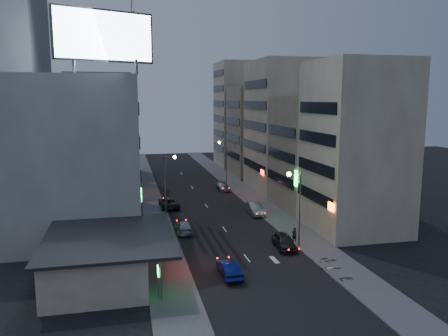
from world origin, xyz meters
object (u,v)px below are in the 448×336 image
object	(u,v)px
parked_car_left	(169,202)
scooter_blue	(334,260)
person	(294,235)
scooter_black_b	(334,254)
road_car_silver	(184,227)
scooter_silver_a	(338,261)
parked_car_right_mid	(255,209)
scooter_black_a	(351,271)
parked_car_right_far	(223,187)
parked_car_right_near	(284,241)
scooter_silver_b	(324,251)
road_car_blue	(229,269)

from	to	relation	value
parked_car_left	scooter_blue	world-z (taller)	parked_car_left
person	scooter_black_b	distance (m)	6.00
parked_car_left	road_car_silver	bearing A→B (deg)	90.54
parked_car_left	scooter_silver_a	distance (m)	29.47
parked_car_right_mid	scooter_black_b	bearing A→B (deg)	-80.22
parked_car_right_mid	parked_car_left	world-z (taller)	parked_car_right_mid
scooter_black_a	scooter_blue	bearing A→B (deg)	3.50
scooter_black_a	parked_car_left	bearing A→B (deg)	23.00
parked_car_left	scooter_black_a	world-z (taller)	parked_car_left
parked_car_left	parked_car_right_far	xyz separation A→B (m)	(10.35, 10.16, -0.11)
parked_car_right_mid	scooter_black_a	distance (m)	22.62
person	scooter_blue	world-z (taller)	person
parked_car_right_near	person	xyz separation A→B (m)	(1.70, 1.43, 0.15)
road_car_silver	scooter_black_b	world-z (taller)	road_car_silver
scooter_blue	parked_car_right_far	bearing A→B (deg)	-9.42
scooter_silver_b	person	bearing A→B (deg)	-6.02
parked_car_left	road_car_blue	bearing A→B (deg)	93.97
parked_car_right_far	scooter_blue	distance (m)	36.33
scooter_black_b	scooter_silver_b	world-z (taller)	scooter_silver_b
road_car_blue	road_car_silver	size ratio (longest dim) A/B	0.92
road_car_silver	parked_car_right_mid	bearing A→B (deg)	-148.15
scooter_silver_a	scooter_black_b	distance (m)	1.95
parked_car_right_mid	parked_car_right_far	bearing A→B (deg)	94.57
parked_car_right_far	parked_car_right_near	bearing A→B (deg)	-89.11
person	scooter_black_b	size ratio (longest dim) A/B	0.94
parked_car_right_mid	scooter_silver_a	bearing A→B (deg)	-82.29
parked_car_left	scooter_silver_b	xyz separation A→B (m)	(12.92, -23.79, -0.06)
parked_car_right_mid	parked_car_right_near	bearing A→B (deg)	-92.13
parked_car_right_near	scooter_blue	distance (m)	6.45
road_car_silver	scooter_silver_b	distance (m)	16.85
parked_car_right_mid	parked_car_left	size ratio (longest dim) A/B	0.86
scooter_blue	scooter_black_b	size ratio (longest dim) A/B	1.04
road_car_silver	parked_car_right_near	bearing A→B (deg)	142.55
parked_car_right_far	road_car_silver	world-z (taller)	road_car_silver
scooter_silver_a	scooter_silver_b	size ratio (longest dim) A/B	0.95
road_car_blue	parked_car_right_near	bearing A→B (deg)	-141.87
scooter_silver_a	road_car_blue	bearing A→B (deg)	87.06
scooter_black_a	person	bearing A→B (deg)	5.66
person	scooter_silver_b	xyz separation A→B (m)	(1.13, -5.00, -0.22)
road_car_blue	road_car_silver	xyz separation A→B (m)	(-2.18, 13.74, -0.03)
parked_car_right_near	parked_car_right_mid	distance (m)	13.94
road_car_silver	scooter_silver_a	xyz separation A→B (m)	(12.56, -14.04, 0.02)
parked_car_right_near	scooter_black_b	distance (m)	5.54
scooter_black_b	scooter_silver_b	distance (m)	0.98
parked_car_right_near	parked_car_left	bearing A→B (deg)	120.57
scooter_black_a	scooter_black_b	size ratio (longest dim) A/B	1.00
parked_car_left	road_car_blue	world-z (taller)	parked_car_left
parked_car_right_mid	parked_car_left	bearing A→B (deg)	152.34
parked_car_left	scooter_blue	xyz separation A→B (m)	(12.78, -26.08, -0.10)
parked_car_right_far	scooter_black_b	distance (m)	34.82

